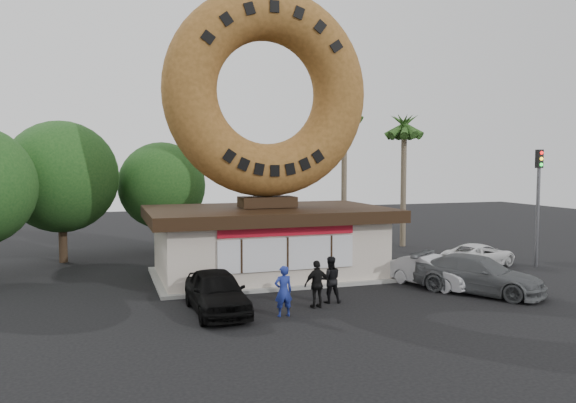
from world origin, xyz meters
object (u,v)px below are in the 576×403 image
at_px(street_lamp, 195,177).
at_px(person_right, 317,284).
at_px(car_white, 479,255).
at_px(person_left, 283,291).
at_px(car_grey, 478,275).
at_px(car_silver, 432,272).
at_px(car_black, 217,292).
at_px(donut_shop, 267,239).
at_px(person_center, 330,280).
at_px(traffic_signal, 538,192).
at_px(giant_donut, 267,93).

distance_m(street_lamp, person_right, 16.73).
bearing_deg(car_white, street_lamp, 30.32).
distance_m(person_left, car_grey, 8.79).
relative_size(person_right, car_silver, 0.44).
distance_m(person_left, car_black, 2.46).
xyz_separation_m(donut_shop, person_left, (-1.41, -6.91, -0.86)).
bearing_deg(donut_shop, person_center, -81.06).
bearing_deg(person_right, car_grey, 174.60).
relative_size(person_left, person_center, 1.00).
distance_m(donut_shop, street_lamp, 10.54).
distance_m(traffic_signal, car_white, 4.45).
relative_size(giant_donut, car_grey, 1.84).
distance_m(car_silver, car_white, 5.91).
height_order(street_lamp, person_center, street_lamp).
height_order(donut_shop, car_silver, donut_shop).
bearing_deg(person_right, person_center, -149.13).
bearing_deg(traffic_signal, car_white, 163.72).
distance_m(donut_shop, person_left, 7.11).
bearing_deg(car_white, person_left, 95.81).
distance_m(person_left, car_silver, 8.00).
relative_size(traffic_signal, car_white, 1.39).
bearing_deg(giant_donut, person_left, -101.53).
bearing_deg(street_lamp, car_grey, -60.26).
height_order(street_lamp, car_white, street_lamp).
bearing_deg(car_black, car_grey, -3.11).
bearing_deg(car_white, car_grey, 123.69).
bearing_deg(traffic_signal, giant_donut, 171.83).
bearing_deg(donut_shop, car_white, -5.90).
height_order(donut_shop, giant_donut, giant_donut).
bearing_deg(car_black, person_left, -30.55).
bearing_deg(donut_shop, person_left, -101.56).
xyz_separation_m(person_left, car_silver, (7.60, 2.48, -0.24)).
relative_size(giant_donut, person_left, 5.39).
height_order(giant_donut, person_left, giant_donut).
distance_m(donut_shop, traffic_signal, 14.30).
xyz_separation_m(car_grey, car_white, (3.76, 4.93, -0.16)).
distance_m(street_lamp, traffic_signal, 19.90).
bearing_deg(car_silver, person_center, 172.95).
distance_m(traffic_signal, car_black, 18.21).
xyz_separation_m(traffic_signal, person_right, (-13.87, -4.21, -2.98)).
bearing_deg(person_center, person_right, 48.51).
height_order(car_silver, car_grey, car_grey).
bearing_deg(person_right, giant_donut, -95.19).
distance_m(person_left, person_center, 2.63).
bearing_deg(donut_shop, car_silver, -35.61).
distance_m(person_right, car_white, 12.08).
relative_size(giant_donut, traffic_signal, 1.60).
xyz_separation_m(donut_shop, car_silver, (6.19, -4.43, -1.10)).
xyz_separation_m(street_lamp, car_black, (-1.70, -15.73, -3.71)).
relative_size(donut_shop, person_right, 6.29).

